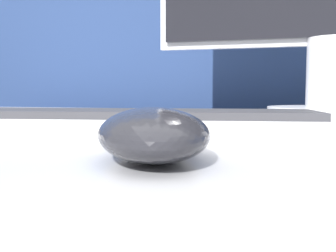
{
  "coord_description": "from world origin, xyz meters",
  "views": [
    {
      "loc": [
        0.02,
        -0.42,
        0.78
      ],
      "look_at": [
        -0.05,
        -0.14,
        0.75
      ],
      "focal_mm": 42.0,
      "sensor_mm": 36.0,
      "label": 1
    }
  ],
  "objects": [
    {
      "name": "partition_panel",
      "position": [
        0.0,
        0.73,
        0.7
      ],
      "size": [
        5.0,
        0.03,
        1.41
      ],
      "color": "navy",
      "rests_on": "ground_plane"
    },
    {
      "name": "keyboard",
      "position": [
        -0.13,
        0.0,
        0.75
      ],
      "size": [
        0.45,
        0.17,
        0.02
      ],
      "rotation": [
        0.0,
        0.0,
        0.13
      ],
      "color": "silver",
      "rests_on": "desk"
    },
    {
      "name": "computer_mouse_near",
      "position": [
        -0.05,
        -0.17,
        0.75
      ],
      "size": [
        0.11,
        0.14,
        0.03
      ],
      "rotation": [
        0.0,
        0.0,
        0.35
      ],
      "color": "#232328",
      "rests_on": "desk"
    }
  ]
}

